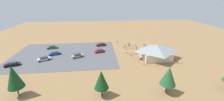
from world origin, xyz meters
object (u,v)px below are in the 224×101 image
at_px(car_blue_front_row, 55,53).
at_px(pine_mideast, 169,76).
at_px(car_red_far_end, 100,51).
at_px(bicycle_silver_near_sign, 125,48).
at_px(bicycle_yellow_trailside, 133,47).
at_px(bicycle_red_yard_right, 136,48).
at_px(bicycle_white_yard_center, 128,49).
at_px(bicycle_green_front_row, 134,54).
at_px(car_black_by_curb, 12,64).
at_px(visitor_near_lot, 172,51).
at_px(lot_sign, 118,43).
at_px(bicycle_teal_edge_north, 131,55).
at_px(bicycle_orange_mid_cluster, 128,47).
at_px(trash_bin, 129,44).
at_px(car_maroon_inner_stall, 101,44).
at_px(bicycle_blue_lone_west, 127,53).
at_px(bike_pavilion, 156,51).
at_px(bicycle_purple_yard_front, 131,48).
at_px(car_tan_end_stall, 77,56).
at_px(pine_far_east, 14,77).
at_px(car_green_back_corner, 52,47).
at_px(visitor_at_bikes, 129,45).
at_px(bicycle_orange_by_bin, 124,47).
at_px(car_silver_near_entry, 44,59).
at_px(bicycle_purple_lone_east, 136,46).
at_px(visitor_by_pavilion, 144,44).
at_px(pine_west, 101,80).

bearing_deg(car_blue_front_row, pine_mideast, 140.99).
bearing_deg(car_red_far_end, bicycle_silver_near_sign, -166.45).
bearing_deg(bicycle_yellow_trailside, bicycle_red_yard_right, 109.65).
relative_size(bicycle_silver_near_sign, bicycle_white_yard_center, 1.06).
distance_m(bicycle_green_front_row, car_black_by_curb, 44.50).
distance_m(car_black_by_curb, car_blue_front_row, 14.63).
relative_size(bicycle_red_yard_right, visitor_near_lot, 0.97).
xyz_separation_m(lot_sign, bicycle_teal_edge_north, (-3.35, 13.45, -1.01)).
bearing_deg(bicycle_orange_mid_cluster, trash_bin, -108.50).
xyz_separation_m(bicycle_orange_mid_cluster, car_maroon_inner_stall, (12.36, -4.55, 0.38)).
distance_m(bicycle_blue_lone_west, bicycle_teal_edge_north, 2.82).
distance_m(bike_pavilion, bicycle_teal_edge_north, 9.95).
height_order(bicycle_white_yard_center, bicycle_purple_yard_front, bicycle_white_yard_center).
distance_m(bicycle_silver_near_sign, car_tan_end_stall, 21.62).
relative_size(bicycle_red_yard_right, bicycle_purple_yard_front, 1.14).
height_order(bicycle_orange_mid_cluster, bicycle_silver_near_sign, same).
relative_size(car_red_far_end, car_black_by_curb, 0.93).
height_order(pine_far_east, bicycle_yellow_trailside, pine_far_east).
height_order(bicycle_silver_near_sign, car_maroon_inner_stall, car_maroon_inner_stall).
height_order(trash_bin, bicycle_teal_edge_north, trash_bin).
relative_size(bicycle_orange_mid_cluster, car_green_back_corner, 0.31).
bearing_deg(bicycle_purple_yard_front, car_green_back_corner, -7.00).
bearing_deg(bicycle_yellow_trailside, car_blue_front_row, 8.67).
bearing_deg(bicycle_yellow_trailside, visitor_near_lot, 149.49).
distance_m(bike_pavilion, bicycle_green_front_row, 9.16).
relative_size(bicycle_white_yard_center, visitor_at_bikes, 0.99).
bearing_deg(car_green_back_corner, bicycle_blue_lone_west, 164.05).
bearing_deg(lot_sign, bicycle_green_front_row, 112.32).
distance_m(lot_sign, bicycle_teal_edge_north, 13.90).
bearing_deg(visitor_at_bikes, bicycle_teal_edge_north, 80.89).
distance_m(bicycle_teal_edge_north, bicycle_orange_by_bin, 10.04).
xyz_separation_m(bicycle_teal_edge_north, car_black_by_curb, (42.51, 4.44, 0.35)).
height_order(bike_pavilion, car_silver_near_entry, bike_pavilion).
xyz_separation_m(bicycle_white_yard_center, visitor_at_bikes, (-1.71, -4.73, 0.51)).
height_order(bicycle_orange_mid_cluster, car_maroon_inner_stall, car_maroon_inner_stall).
bearing_deg(visitor_at_bikes, bicycle_purple_lone_east, 169.04).
bearing_deg(bike_pavilion, bicycle_orange_by_bin, -53.16).
distance_m(bicycle_white_yard_center, bicycle_purple_yard_front, 2.31).
relative_size(bicycle_purple_lone_east, car_tan_end_stall, 0.35).
bearing_deg(pine_mideast, bicycle_teal_edge_north, -81.34).
height_order(bicycle_orange_mid_cluster, visitor_near_lot, visitor_near_lot).
bearing_deg(bicycle_red_yard_right, visitor_by_pavilion, -141.01).
relative_size(bicycle_purple_yard_front, car_silver_near_entry, 0.30).
distance_m(car_black_by_curb, car_tan_end_stall, 21.94).
relative_size(car_black_by_curb, visitor_near_lot, 2.90).
bearing_deg(bicycle_green_front_row, lot_sign, -67.68).
bearing_deg(visitor_at_bikes, bicycle_yellow_trailside, 129.59).
bearing_deg(bicycle_purple_yard_front, car_black_by_curb, 15.20).
height_order(bicycle_orange_mid_cluster, car_red_far_end, car_red_far_end).
xyz_separation_m(bike_pavilion, pine_west, (21.34, 19.68, 1.33)).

